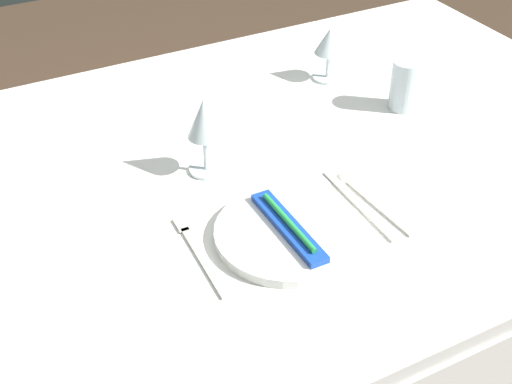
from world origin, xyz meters
TOP-DOWN VIEW (x-y plane):
  - dining_table at (0.00, 0.00)m, footprint 1.80×1.11m
  - dinner_plate at (-0.03, -0.23)m, footprint 0.26×0.26m
  - toothbrush_package at (-0.03, -0.23)m, footprint 0.04×0.21m
  - fork_outer at (-0.19, -0.19)m, footprint 0.03×0.22m
  - dinner_knife at (0.13, -0.21)m, footprint 0.02×0.23m
  - spoon_soup at (0.16, -0.19)m, footprint 0.03×0.22m
  - wine_glass_centre at (0.35, 0.24)m, footprint 0.07×0.07m
  - wine_glass_left at (-0.07, 0.02)m, footprint 0.07×0.07m
  - drink_tumbler at (0.42, 0.05)m, footprint 0.07×0.07m

SIDE VIEW (x-z plane):
  - dining_table at x=0.00m, z-range 0.29..1.03m
  - fork_outer at x=-0.19m, z-range 0.74..0.74m
  - spoon_soup at x=0.16m, z-range 0.74..0.75m
  - dinner_knife at x=0.13m, z-range 0.74..0.74m
  - dinner_plate at x=-0.03m, z-range 0.74..0.76m
  - toothbrush_package at x=-0.03m, z-range 0.75..0.78m
  - drink_tumbler at x=0.42m, z-range 0.73..0.85m
  - wine_glass_centre at x=0.35m, z-range 0.76..0.89m
  - wine_glass_left at x=-0.07m, z-range 0.77..0.93m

